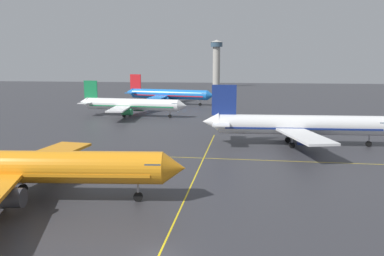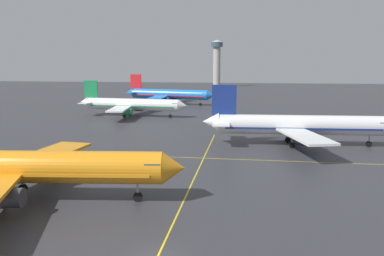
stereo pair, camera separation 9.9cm
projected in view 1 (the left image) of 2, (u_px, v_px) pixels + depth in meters
airliner_front_gate at (23, 167)px, 46.70m from camera, size 39.82×34.13×12.37m
airliner_second_row at (298, 125)px, 78.18m from camera, size 40.13×34.58×12.48m
airliner_third_row at (131, 104)px, 120.98m from camera, size 36.31×31.19×11.28m
airliner_far_left_stand at (168, 94)px, 156.63m from camera, size 38.98×33.12×12.18m
taxiway_markings at (188, 193)px, 49.96m from camera, size 125.59×82.76×0.01m
control_tower at (216, 59)px, 271.61m from camera, size 8.82×8.82×33.19m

